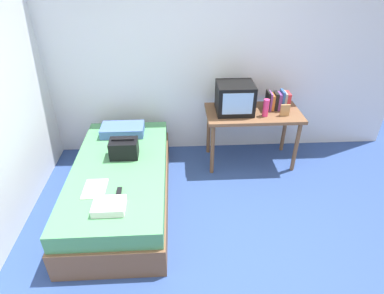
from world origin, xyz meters
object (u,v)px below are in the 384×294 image
handbag (124,148)px  remote_dark (119,193)px  desk (253,118)px  water_bottle (266,108)px  book_row (278,101)px  picture_frame (285,110)px  bed (121,185)px  pillow (123,130)px  folded_towel (109,206)px  tv (235,98)px  magazine (95,189)px

handbag → remote_dark: bearing=-88.2°
desk → water_bottle: water_bottle is taller
book_row → picture_frame: bearing=-78.1°
water_bottle → picture_frame: (0.23, -0.01, -0.03)m
bed → desk: 1.78m
bed → book_row: book_row is taller
water_bottle → pillow: (-1.72, 0.06, -0.28)m
bed → handbag: size_ratio=6.67×
pillow → folded_towel: pillow is taller
handbag → pillow: bearing=99.3°
pillow → handbag: 0.51m
bed → folded_towel: size_ratio=7.14×
water_bottle → desk: bearing=133.8°
book_row → picture_frame: size_ratio=1.94×
book_row → handbag: 1.95m
folded_towel → picture_frame: bearing=33.8°
desk → handbag: (-1.53, -0.56, -0.03)m
desk → tv: (-0.24, 0.02, 0.27)m
picture_frame → folded_towel: (-1.90, -1.27, -0.26)m
water_bottle → handbag: (-1.64, -0.45, -0.23)m
water_bottle → handbag: size_ratio=0.70×
water_bottle → remote_dark: (-1.62, -1.08, -0.32)m
book_row → magazine: 2.38m
picture_frame → magazine: bearing=-154.7°
magazine → remote_dark: bearing=-19.5°
bed → handbag: handbag is taller
pillow → remote_dark: 1.14m
tv → magazine: (-1.50, -1.13, -0.40)m
magazine → picture_frame: bearing=25.3°
bed → remote_dark: 0.53m
book_row → handbag: book_row is taller
magazine → handbag: bearing=68.5°
picture_frame → pillow: picture_frame is taller
magazine → water_bottle: bearing=28.3°
book_row → folded_towel: book_row is taller
handbag → desk: bearing=20.3°
desk → pillow: bearing=-177.8°
tv → handbag: bearing=-155.7°
bed → magazine: 0.48m
folded_towel → magazine: bearing=122.9°
tv → handbag: size_ratio=1.47×
water_bottle → picture_frame: water_bottle is taller
picture_frame → book_row: bearing=101.9°
magazine → remote_dark: remote_dark is taller
water_bottle → picture_frame: size_ratio=1.47×
bed → book_row: bearing=23.3°
tv → pillow: (-1.37, -0.08, -0.35)m
desk → magazine: desk is taller
picture_frame → folded_towel: bearing=-146.2°
desk → picture_frame: (0.34, -0.13, 0.16)m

